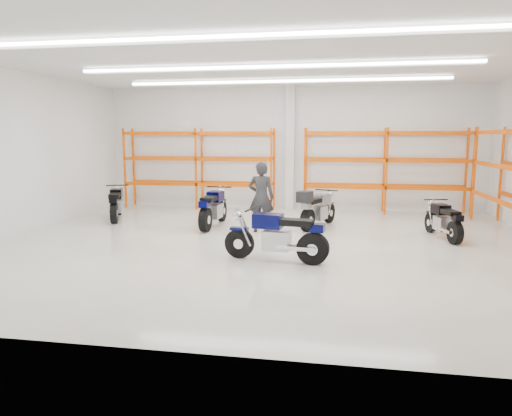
% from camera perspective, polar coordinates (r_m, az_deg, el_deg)
% --- Properties ---
extents(ground, '(14.00, 14.00, 0.00)m').
position_cam_1_polar(ground, '(11.55, 1.45, -4.50)').
color(ground, beige).
rests_on(ground, ground).
extents(room_shell, '(14.02, 12.02, 4.51)m').
position_cam_1_polar(room_shell, '(11.28, 1.53, 11.97)').
color(room_shell, white).
rests_on(room_shell, ground).
extents(motorcycle_main, '(2.33, 0.84, 1.15)m').
position_cam_1_polar(motorcycle_main, '(9.83, 3.04, -3.68)').
color(motorcycle_main, black).
rests_on(motorcycle_main, ground).
extents(motorcycle_back_a, '(1.01, 2.12, 1.08)m').
position_cam_1_polar(motorcycle_back_a, '(15.52, -17.09, 0.45)').
color(motorcycle_back_a, black).
rests_on(motorcycle_back_a, ground).
extents(motorcycle_back_b, '(0.78, 2.36, 1.16)m').
position_cam_1_polar(motorcycle_back_b, '(13.69, -5.42, -0.13)').
color(motorcycle_back_b, black).
rests_on(motorcycle_back_b, ground).
extents(motorcycle_back_c, '(1.16, 2.19, 1.18)m').
position_cam_1_polar(motorcycle_back_c, '(13.58, 7.53, -0.15)').
color(motorcycle_back_c, black).
rests_on(motorcycle_back_c, ground).
extents(motorcycle_back_d, '(0.73, 2.00, 0.99)m').
position_cam_1_polar(motorcycle_back_d, '(13.01, 22.45, -1.59)').
color(motorcycle_back_d, black).
rests_on(motorcycle_back_d, ground).
extents(standing_man, '(0.73, 0.48, 1.99)m').
position_cam_1_polar(standing_man, '(12.82, 0.65, 1.36)').
color(standing_man, black).
rests_on(standing_man, ground).
extents(structural_column, '(0.32, 0.32, 4.50)m').
position_cam_1_polar(structural_column, '(17.03, 4.28, 7.41)').
color(structural_column, white).
rests_on(structural_column, ground).
extents(pallet_racking_back_left, '(5.67, 0.87, 3.00)m').
position_cam_1_polar(pallet_racking_back_left, '(17.36, -7.15, 5.86)').
color(pallet_racking_back_left, '#D7550C').
rests_on(pallet_racking_back_left, ground).
extents(pallet_racking_back_right, '(5.67, 0.87, 3.00)m').
position_cam_1_polar(pallet_racking_back_right, '(16.73, 15.87, 5.49)').
color(pallet_racking_back_right, '#D7550C').
rests_on(pallet_racking_back_right, ground).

